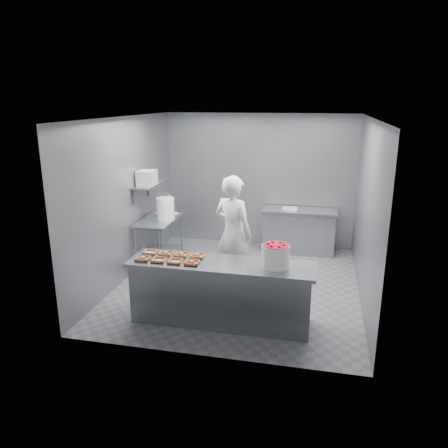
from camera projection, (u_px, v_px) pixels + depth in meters
The scene contains 24 objects.
floor at pixel (239, 284), 7.55m from camera, with size 4.50×4.50×0.00m, color #4C4C51.
ceiling at pixel (240, 117), 6.77m from camera, with size 4.50×4.50×0.00m, color white.
wall_back at pixel (259, 181), 9.27m from camera, with size 4.00×0.04×2.80m, color slate.
wall_left at pixel (126, 199), 7.58m from camera, with size 0.04×4.50×2.80m, color slate.
wall_right at pixel (367, 212), 6.74m from camera, with size 0.04×4.50×2.80m, color slate.
service_counter at pixel (221, 292), 6.15m from camera, with size 2.60×0.70×0.90m.
prep_table at pixel (160, 235), 8.29m from camera, with size 0.60×1.20×0.90m.
back_counter at pixel (299, 231), 9.01m from camera, with size 1.50×0.60×0.90m.
wall_shelf at pixel (149, 185), 8.06m from camera, with size 0.35×0.90×0.03m, color slate.
tray_0 at pixel (143, 258), 6.13m from camera, with size 0.19×0.18×0.06m.
tray_1 at pixel (159, 260), 6.08m from camera, with size 0.19×0.18×0.04m.
tray_2 at pixel (175, 261), 6.02m from camera, with size 0.19×0.18×0.04m.
tray_3 at pixel (192, 262), 5.97m from camera, with size 0.19×0.18×0.06m.
tray_4 at pixel (150, 252), 6.38m from camera, with size 0.19×0.18×0.04m.
tray_5 at pixel (166, 253), 6.33m from camera, with size 0.19×0.18×0.06m.
tray_6 at pixel (181, 254), 6.28m from camera, with size 0.19×0.18×0.06m.
tray_7 at pixel (197, 256), 6.23m from camera, with size 0.19×0.18×0.06m.
worker at pixel (233, 234), 7.10m from camera, with size 0.70×0.46×1.93m, color silver.
strawberry_tub at pixel (276, 255), 5.84m from camera, with size 0.38×0.38×0.31m.
glaze_bucket at pixel (165, 208), 8.11m from camera, with size 0.35×0.33×0.51m.
bucket_lid at pixel (162, 214), 8.52m from camera, with size 0.29×0.29×0.02m, color white.
rag at pixel (174, 213), 8.58m from camera, with size 0.15×0.13×0.02m, color #CCB28C.
appliance at pixel (147, 178), 7.95m from camera, with size 0.30×0.35×0.26m, color gray.
paper_stack at pixel (290, 208), 8.93m from camera, with size 0.30×0.22×0.04m, color silver.
Camera 1 is at (1.27, -6.85, 3.09)m, focal length 35.00 mm.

